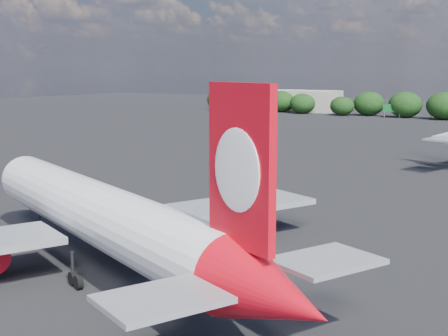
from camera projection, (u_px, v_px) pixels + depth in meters
The scene contains 4 objects.
ground at pixel (293, 169), 100.19m from camera, with size 500.00×500.00×0.00m, color black.
qantas_airliner at pixel (106, 219), 47.36m from camera, with size 44.17×42.59×15.20m.
terminal_building at pixel (285, 100), 244.36m from camera, with size 42.00×16.00×8.00m.
highway_sign at pixel (392, 108), 206.93m from camera, with size 6.00×0.30×4.50m.
Camera 1 is at (41.69, -30.42, 15.82)m, focal length 50.00 mm.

